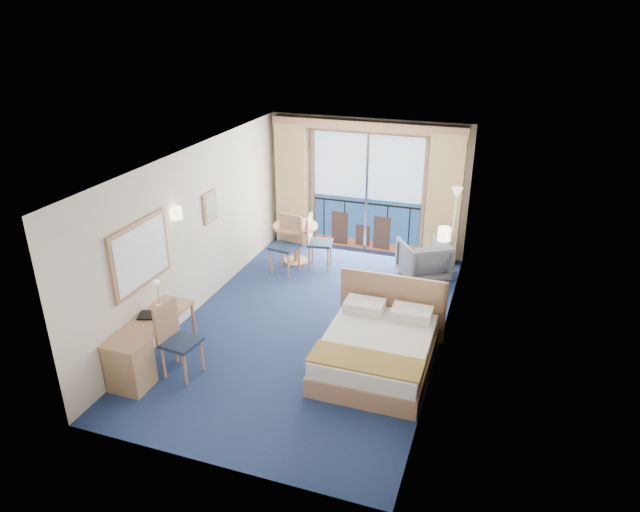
{
  "coord_description": "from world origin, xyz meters",
  "views": [
    {
      "loc": [
        2.67,
        -7.45,
        4.7
      ],
      "look_at": [
        0.04,
        0.2,
        1.1
      ],
      "focal_mm": 32.0,
      "sensor_mm": 36.0,
      "label": 1
    }
  ],
  "objects_px": {
    "table_chair_b": "(287,240)",
    "armchair": "(423,260)",
    "bed": "(377,349)",
    "nightstand": "(430,312)",
    "desk": "(135,357)",
    "round_table": "(295,234)",
    "desk_chair": "(175,335)",
    "table_chair_a": "(315,238)",
    "floor_lamp": "(455,209)"
  },
  "relations": [
    {
      "from": "nightstand",
      "to": "table_chair_a",
      "type": "bearing_deg",
      "value": 147.11
    },
    {
      "from": "armchair",
      "to": "table_chair_a",
      "type": "height_order",
      "value": "table_chair_a"
    },
    {
      "from": "floor_lamp",
      "to": "table_chair_b",
      "type": "relative_size",
      "value": 1.52
    },
    {
      "from": "round_table",
      "to": "table_chair_a",
      "type": "bearing_deg",
      "value": -9.59
    },
    {
      "from": "bed",
      "to": "table_chair_a",
      "type": "height_order",
      "value": "table_chair_a"
    },
    {
      "from": "floor_lamp",
      "to": "table_chair_a",
      "type": "height_order",
      "value": "floor_lamp"
    },
    {
      "from": "round_table",
      "to": "floor_lamp",
      "type": "bearing_deg",
      "value": 10.19
    },
    {
      "from": "desk_chair",
      "to": "table_chair_b",
      "type": "height_order",
      "value": "table_chair_b"
    },
    {
      "from": "desk_chair",
      "to": "table_chair_b",
      "type": "distance_m",
      "value": 3.57
    },
    {
      "from": "bed",
      "to": "armchair",
      "type": "xyz_separation_m",
      "value": [
        0.13,
        3.03,
        0.09
      ]
    },
    {
      "from": "nightstand",
      "to": "round_table",
      "type": "distance_m",
      "value": 3.35
    },
    {
      "from": "round_table",
      "to": "nightstand",
      "type": "bearing_deg",
      "value": -29.87
    },
    {
      "from": "nightstand",
      "to": "desk_chair",
      "type": "bearing_deg",
      "value": -143.07
    },
    {
      "from": "armchair",
      "to": "floor_lamp",
      "type": "distance_m",
      "value": 1.09
    },
    {
      "from": "desk",
      "to": "table_chair_b",
      "type": "height_order",
      "value": "table_chair_b"
    },
    {
      "from": "desk_chair",
      "to": "floor_lamp",
      "type": "bearing_deg",
      "value": -28.15
    },
    {
      "from": "desk_chair",
      "to": "table_chair_a",
      "type": "xyz_separation_m",
      "value": [
        0.64,
        3.91,
        -0.01
      ]
    },
    {
      "from": "desk",
      "to": "desk_chair",
      "type": "distance_m",
      "value": 0.59
    },
    {
      "from": "armchair",
      "to": "table_chair_a",
      "type": "xyz_separation_m",
      "value": [
        -2.06,
        -0.16,
        0.21
      ]
    },
    {
      "from": "nightstand",
      "to": "armchair",
      "type": "height_order",
      "value": "armchair"
    },
    {
      "from": "round_table",
      "to": "table_chair_b",
      "type": "distance_m",
      "value": 0.42
    },
    {
      "from": "nightstand",
      "to": "bed",
      "type": "bearing_deg",
      "value": -112.19
    },
    {
      "from": "nightstand",
      "to": "table_chair_b",
      "type": "relative_size",
      "value": 0.51
    },
    {
      "from": "desk",
      "to": "bed",
      "type": "bearing_deg",
      "value": 25.47
    },
    {
      "from": "desk",
      "to": "round_table",
      "type": "distance_m",
      "value": 4.41
    },
    {
      "from": "bed",
      "to": "table_chair_b",
      "type": "height_order",
      "value": "table_chair_b"
    },
    {
      "from": "table_chair_b",
      "to": "armchair",
      "type": "bearing_deg",
      "value": 20.57
    },
    {
      "from": "bed",
      "to": "nightstand",
      "type": "distance_m",
      "value": 1.39
    },
    {
      "from": "desk_chair",
      "to": "round_table",
      "type": "bearing_deg",
      "value": 3.78
    },
    {
      "from": "floor_lamp",
      "to": "desk",
      "type": "distance_m",
      "value": 6.1
    },
    {
      "from": "nightstand",
      "to": "floor_lamp",
      "type": "relative_size",
      "value": 0.34
    },
    {
      "from": "bed",
      "to": "desk_chair",
      "type": "relative_size",
      "value": 1.83
    },
    {
      "from": "nightstand",
      "to": "round_table",
      "type": "height_order",
      "value": "round_table"
    },
    {
      "from": "table_chair_b",
      "to": "nightstand",
      "type": "bearing_deg",
      "value": -13.98
    },
    {
      "from": "bed",
      "to": "desk",
      "type": "distance_m",
      "value": 3.29
    },
    {
      "from": "desk",
      "to": "round_table",
      "type": "height_order",
      "value": "round_table"
    },
    {
      "from": "round_table",
      "to": "table_chair_b",
      "type": "height_order",
      "value": "table_chair_b"
    },
    {
      "from": "armchair",
      "to": "floor_lamp",
      "type": "xyz_separation_m",
      "value": [
        0.44,
        0.45,
        0.89
      ]
    },
    {
      "from": "bed",
      "to": "nightstand",
      "type": "xyz_separation_m",
      "value": [
        0.52,
        1.28,
        -0.0
      ]
    },
    {
      "from": "armchair",
      "to": "floor_lamp",
      "type": "height_order",
      "value": "floor_lamp"
    },
    {
      "from": "bed",
      "to": "floor_lamp",
      "type": "bearing_deg",
      "value": 80.62
    },
    {
      "from": "armchair",
      "to": "table_chair_b",
      "type": "height_order",
      "value": "table_chair_b"
    },
    {
      "from": "armchair",
      "to": "table_chair_a",
      "type": "distance_m",
      "value": 2.07
    },
    {
      "from": "floor_lamp",
      "to": "desk",
      "type": "bearing_deg",
      "value": -125.95
    },
    {
      "from": "table_chair_a",
      "to": "table_chair_b",
      "type": "xyz_separation_m",
      "value": [
        -0.44,
        -0.34,
        0.03
      ]
    },
    {
      "from": "desk",
      "to": "table_chair_b",
      "type": "relative_size",
      "value": 1.38
    },
    {
      "from": "floor_lamp",
      "to": "armchair",
      "type": "bearing_deg",
      "value": -134.95
    },
    {
      "from": "floor_lamp",
      "to": "table_chair_a",
      "type": "distance_m",
      "value": 2.66
    },
    {
      "from": "bed",
      "to": "floor_lamp",
      "type": "distance_m",
      "value": 3.65
    },
    {
      "from": "desk_chair",
      "to": "nightstand",
      "type": "bearing_deg",
      "value": -46.37
    }
  ]
}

